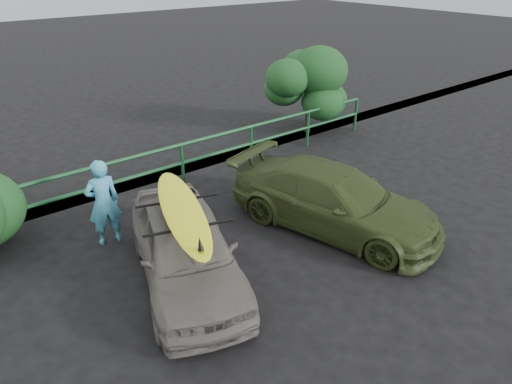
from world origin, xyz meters
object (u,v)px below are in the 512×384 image
(guardrail, at_px, (143,176))
(surfboard, at_px, (182,210))
(man, at_px, (103,203))
(sedan, at_px, (186,249))
(olive_vehicle, at_px, (334,200))

(guardrail, bearing_deg, surfboard, -103.32)
(man, distance_m, surfboard, 2.07)
(sedan, relative_size, man, 2.21)
(sedan, distance_m, surfboard, 0.72)
(guardrail, xyz_separation_m, man, (-1.32, -1.24, 0.31))
(guardrail, bearing_deg, sedan, -103.32)
(olive_vehicle, distance_m, man, 4.32)
(sedan, xyz_separation_m, surfboard, (-0.00, 0.00, 0.72))
(olive_vehicle, bearing_deg, sedan, 158.71)
(sedan, height_order, olive_vehicle, sedan)
(man, bearing_deg, guardrail, -131.34)
(guardrail, distance_m, surfboard, 3.36)
(surfboard, bearing_deg, man, 124.83)
(sedan, height_order, surfboard, surfboard)
(sedan, xyz_separation_m, man, (-0.57, 1.92, 0.20))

